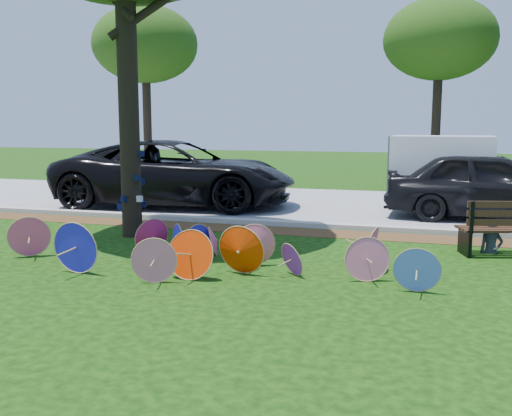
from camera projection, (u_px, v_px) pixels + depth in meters
The scene contains 11 objects.
ground at pixel (190, 279), 9.16m from camera, with size 90.00×90.00×0.00m, color black.
mulch_strip at pixel (266, 230), 13.42m from camera, with size 90.00×1.00×0.01m, color #472D16.
curb at pixel (274, 223), 14.07m from camera, with size 90.00×0.30×0.12m, color #B7B5AD.
street at pixel (308, 203), 18.01m from camera, with size 90.00×8.00×0.01m, color gray.
parasol_pile at pixel (211, 248), 9.67m from camera, with size 7.77×2.52×0.89m.
black_van at pixel (176, 173), 17.29m from camera, with size 3.31×7.19×2.00m, color black.
dark_pickup at pixel (490, 186), 14.78m from camera, with size 2.12×5.28×1.80m, color black.
cargo_trailer at pixel (441, 170), 15.67m from camera, with size 2.66×1.68×2.46m, color white.
park_bench at pixel (512, 227), 10.83m from camera, with size 2.03×0.77×1.06m, color black, non-canonical shape.
person_left at pixel (493, 221), 10.97m from camera, with size 0.46×0.30×1.27m, color #38404D.
bg_trees at pixel (374, 36), 21.46m from camera, with size 20.77×7.37×7.40m.
Camera 1 is at (3.59, -8.21, 2.46)m, focal length 40.00 mm.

